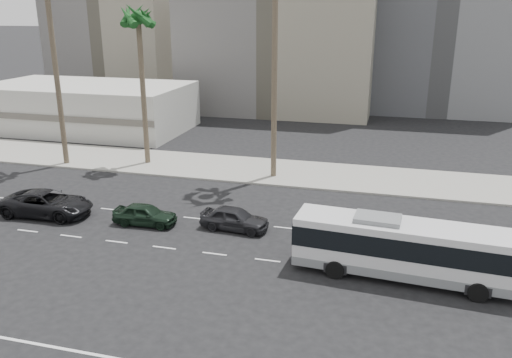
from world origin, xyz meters
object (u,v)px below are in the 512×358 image
(city_bus, at_px, (405,248))
(car_a, at_px, (234,218))
(car_b, at_px, (145,214))
(car_c, at_px, (47,203))
(palm_mid, at_px, (138,21))

(city_bus, relative_size, car_a, 2.62)
(car_b, height_order, car_c, car_c)
(city_bus, height_order, car_b, city_bus)
(car_b, distance_m, palm_mid, 17.64)
(palm_mid, bearing_deg, car_a, -45.16)
(car_a, distance_m, car_b, 5.65)
(city_bus, bearing_deg, palm_mid, 149.03)
(city_bus, relative_size, car_c, 1.87)
(car_b, distance_m, car_c, 6.86)
(car_a, height_order, car_b, car_a)
(city_bus, bearing_deg, car_a, 164.50)
(car_a, relative_size, car_b, 1.06)
(car_c, distance_m, palm_mid, 16.74)
(city_bus, xyz_separation_m, car_b, (-15.49, 2.83, -0.96))
(palm_mid, bearing_deg, car_c, -94.42)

